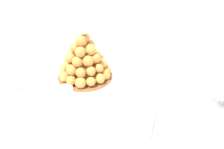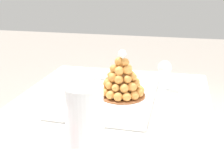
% 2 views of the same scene
% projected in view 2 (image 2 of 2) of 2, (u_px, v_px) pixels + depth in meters
% --- Properties ---
extents(buffet_table, '(1.32, 0.93, 0.76)m').
position_uv_depth(buffet_table, '(104.00, 138.00, 1.28)').
color(buffet_table, brown).
rests_on(buffet_table, ground_plane).
extents(serving_tray, '(0.64, 0.44, 0.02)m').
position_uv_depth(serving_tray, '(109.00, 95.00, 1.44)').
color(serving_tray, white).
rests_on(serving_tray, buffet_table).
extents(croquembouche, '(0.23, 0.23, 0.23)m').
position_uv_depth(croquembouche, '(122.00, 79.00, 1.40)').
color(croquembouche, brown).
rests_on(croquembouche, serving_tray).
extents(dessert_cup_left, '(0.06, 0.06, 0.05)m').
position_uv_depth(dessert_cup_left, '(102.00, 74.00, 1.67)').
color(dessert_cup_left, silver).
rests_on(dessert_cup_left, serving_tray).
extents(dessert_cup_mid_left, '(0.06, 0.06, 0.05)m').
position_uv_depth(dessert_cup_mid_left, '(91.00, 81.00, 1.56)').
color(dessert_cup_mid_left, silver).
rests_on(dessert_cup_mid_left, serving_tray).
extents(dessert_cup_centre, '(0.05, 0.05, 0.06)m').
position_uv_depth(dessert_cup_centre, '(87.00, 88.00, 1.46)').
color(dessert_cup_centre, silver).
rests_on(dessert_cup_centre, serving_tray).
extents(dessert_cup_mid_right, '(0.06, 0.06, 0.06)m').
position_uv_depth(dessert_cup_mid_right, '(78.00, 97.00, 1.35)').
color(dessert_cup_mid_right, silver).
rests_on(dessert_cup_mid_right, serving_tray).
extents(dessert_cup_right, '(0.06, 0.06, 0.05)m').
position_uv_depth(dessert_cup_right, '(68.00, 107.00, 1.24)').
color(dessert_cup_right, silver).
rests_on(dessert_cup_right, serving_tray).
extents(macaron_goblet, '(0.12, 0.12, 0.25)m').
position_uv_depth(macaron_goblet, '(85.00, 118.00, 0.89)').
color(macaron_goblet, white).
rests_on(macaron_goblet, buffet_table).
extents(wine_glass, '(0.07, 0.07, 0.15)m').
position_uv_depth(wine_glass, '(165.00, 69.00, 1.51)').
color(wine_glass, silver).
rests_on(wine_glass, buffet_table).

